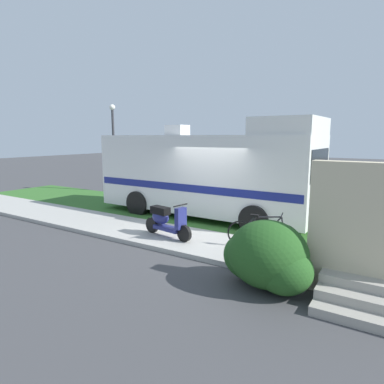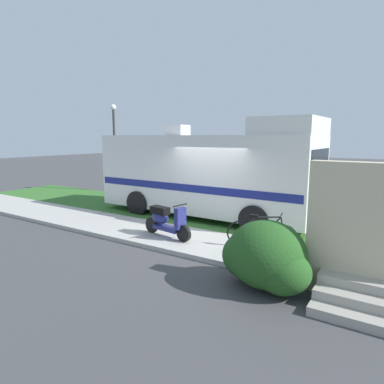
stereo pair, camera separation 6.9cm
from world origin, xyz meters
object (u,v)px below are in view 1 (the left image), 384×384
Objects in this scene: pickup_truck_near at (271,179)px; street_lamp_post at (114,140)px; bottle_green at (323,265)px; motorhome_rv at (207,172)px; bicycle at (262,234)px; scooter at (166,220)px.

pickup_truck_near is 1.22× the size of street_lamp_post.
bottle_green is at bearing -62.99° from pickup_truck_near.
motorhome_rv is 4.57× the size of bicycle.
street_lamp_post is (-11.08, 5.09, 2.42)m from bottle_green.
pickup_truck_near reaches higher than bicycle.
motorhome_rv reaches higher than pickup_truck_near.
scooter is 7.12× the size of bottle_green.
street_lamp_post is (-7.30, -2.31, 1.69)m from pickup_truck_near.
pickup_truck_near reaches higher than bottle_green.
bicycle is 0.38× the size of street_lamp_post.
bicycle is at bearing 159.71° from bottle_green.
bicycle is 7.09× the size of bottle_green.
street_lamp_post reaches higher than bottle_green.
street_lamp_post is at bearing 162.56° from motorhome_rv.
motorhome_rv is at bearing -17.44° from street_lamp_post.
pickup_truck_near is (0.35, 7.28, 0.38)m from scooter.
motorhome_rv is 5.60m from bottle_green.
bottle_green is at bearing -20.29° from bicycle.
bottle_green is (4.51, -3.03, -1.37)m from motorhome_rv.
pickup_truck_near reaches higher than scooter.
motorhome_rv reaches higher than bicycle.
pickup_truck_near is at bearing 80.42° from motorhome_rv.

